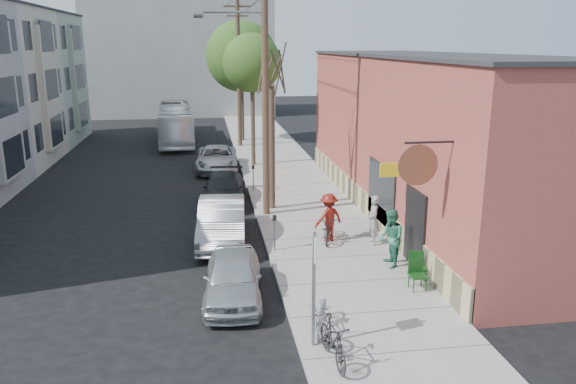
{
  "coord_description": "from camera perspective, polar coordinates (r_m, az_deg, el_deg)",
  "views": [
    {
      "loc": [
        0.02,
        -16.99,
        7.0
      ],
      "look_at": [
        3.09,
        3.52,
        1.5
      ],
      "focal_mm": 35.0,
      "sensor_mm": 36.0,
      "label": 1
    }
  ],
  "objects": [
    {
      "name": "parked_bike_b",
      "position": [
        14.1,
        3.47,
        -12.23
      ],
      "size": [
        1.07,
        1.77,
        0.88
      ],
      "primitive_type": "imported",
      "rotation": [
        0.0,
        0.0,
        -0.32
      ],
      "color": "slate",
      "rests_on": "sidewalk"
    },
    {
      "name": "cyclist",
      "position": [
        20.01,
        4.15,
        -2.59
      ],
      "size": [
        1.29,
        1.06,
        1.74
      ],
      "primitive_type": "imported",
      "rotation": [
        0.0,
        0.0,
        3.58
      ],
      "color": "maroon",
      "rests_on": "sidewalk"
    },
    {
      "name": "cyclist_bike",
      "position": [
        20.13,
        4.13,
        -3.65
      ],
      "size": [
        1.12,
        1.91,
        0.95
      ],
      "primitive_type": "imported",
      "rotation": [
        0.0,
        0.0,
        -0.29
      ],
      "color": "black",
      "rests_on": "sidewalk"
    },
    {
      "name": "bus",
      "position": [
        41.66,
        -11.36,
        6.81
      ],
      "size": [
        2.84,
        10.03,
        2.76
      ],
      "primitive_type": "imported",
      "rotation": [
        0.0,
        0.0,
        0.05
      ],
      "color": "white",
      "rests_on": "ground"
    },
    {
      "name": "parking_meter_far",
      "position": [
        26.88,
        -3.56,
        1.89
      ],
      "size": [
        0.14,
        0.14,
        1.24
      ],
      "color": "slate",
      "rests_on": "sidewalk"
    },
    {
      "name": "patron_grey",
      "position": [
        19.84,
        8.68,
        -2.83
      ],
      "size": [
        0.49,
        0.68,
        1.76
      ],
      "primitive_type": "imported",
      "rotation": [
        0.0,
        0.0,
        -1.67
      ],
      "color": "gray",
      "rests_on": "sidewalk"
    },
    {
      "name": "patio_chair_a",
      "position": [
        16.61,
        13.06,
        -8.26
      ],
      "size": [
        0.52,
        0.52,
        0.88
      ],
      "primitive_type": null,
      "rotation": [
        0.0,
        0.0,
        0.04
      ],
      "color": "#103B14",
      "rests_on": "sidewalk"
    },
    {
      "name": "sign_post",
      "position": [
        12.9,
        2.65,
        -8.78
      ],
      "size": [
        0.07,
        0.45,
        2.8
      ],
      "color": "slate",
      "rests_on": "sidewalk"
    },
    {
      "name": "patron_green",
      "position": [
        17.96,
        10.39,
        -4.66
      ],
      "size": [
        0.72,
        0.91,
        1.85
      ],
      "primitive_type": "imported",
      "rotation": [
        0.0,
        0.0,
        -1.59
      ],
      "color": "#338061",
      "rests_on": "sidewalk"
    },
    {
      "name": "parked_bike_a",
      "position": [
        12.8,
        4.59,
        -14.86
      ],
      "size": [
        0.65,
        1.75,
        1.03
      ],
      "primitive_type": "imported",
      "rotation": [
        0.0,
        0.0,
        0.1
      ],
      "color": "black",
      "rests_on": "sidewalk"
    },
    {
      "name": "patio_chair_b",
      "position": [
        17.16,
        13.11,
        -7.49
      ],
      "size": [
        0.6,
        0.6,
        0.88
      ],
      "primitive_type": null,
      "rotation": [
        0.0,
        0.0,
        -0.24
      ],
      "color": "#103B14",
      "rests_on": "sidewalk"
    },
    {
      "name": "end_cap_building",
      "position": [
        59.03,
        -10.8,
        13.63
      ],
      "size": [
        18.0,
        8.0,
        12.0
      ],
      "primitive_type": "cube",
      "color": "#989794",
      "rests_on": "ground"
    },
    {
      "name": "ground",
      "position": [
        18.38,
        -8.01,
        -7.69
      ],
      "size": [
        120.0,
        120.0,
        0.0
      ],
      "primitive_type": "plane",
      "color": "black"
    },
    {
      "name": "cafe_building",
      "position": [
        24.03,
        13.56,
        5.59
      ],
      "size": [
        6.6,
        20.2,
        6.61
      ],
      "color": "#9D443A",
      "rests_on": "ground"
    },
    {
      "name": "car_2",
      "position": [
        25.4,
        -6.5,
        0.28
      ],
      "size": [
        2.23,
        4.64,
        1.3
      ],
      "primitive_type": "imported",
      "rotation": [
        0.0,
        0.0,
        -0.09
      ],
      "color": "black",
      "rests_on": "ground"
    },
    {
      "name": "sidewalk",
      "position": [
        29.14,
        0.06,
        1.11
      ],
      "size": [
        4.5,
        58.0,
        0.15
      ],
      "primitive_type": "cube",
      "color": "#A09C94",
      "rests_on": "ground"
    },
    {
      "name": "car_0",
      "position": [
        15.96,
        -5.62,
        -8.59
      ],
      "size": [
        1.87,
        4.03,
        1.34
      ],
      "primitive_type": "imported",
      "rotation": [
        0.0,
        0.0,
        -0.07
      ],
      "color": "#B4BABC",
      "rests_on": "ground"
    },
    {
      "name": "tree_leafy_mid",
      "position": [
        32.26,
        -3.68,
        12.92
      ],
      "size": [
        3.29,
        3.29,
        7.45
      ],
      "color": "#44392C",
      "rests_on": "sidewalk"
    },
    {
      "name": "parking_meter_near",
      "position": [
        19.06,
        -1.37,
        -3.56
      ],
      "size": [
        0.14,
        0.14,
        1.24
      ],
      "color": "slate",
      "rests_on": "sidewalk"
    },
    {
      "name": "car_1",
      "position": [
        20.44,
        -6.73,
        -2.98
      ],
      "size": [
        1.95,
        4.82,
        1.56
      ],
      "primitive_type": "imported",
      "rotation": [
        0.0,
        0.0,
        -0.06
      ],
      "color": "#A4A5AB",
      "rests_on": "ground"
    },
    {
      "name": "car_3",
      "position": [
        32.05,
        -7.25,
        3.37
      ],
      "size": [
        2.46,
        5.02,
        1.37
      ],
      "primitive_type": "imported",
      "rotation": [
        0.0,
        0.0,
        -0.04
      ],
      "color": "#A0A0A7",
      "rests_on": "ground"
    },
    {
      "name": "utility_pole_far",
      "position": [
        38.66,
        -5.04,
        12.34
      ],
      "size": [
        1.8,
        0.28,
        10.0
      ],
      "color": "#503A28",
      "rests_on": "sidewalk"
    },
    {
      "name": "utility_pole_near",
      "position": [
        22.41,
        -2.48,
        10.77
      ],
      "size": [
        3.57,
        0.28,
        10.0
      ],
      "color": "#503A28",
      "rests_on": "sidewalk"
    },
    {
      "name": "tree_leafy_far",
      "position": [
        40.94,
        -4.77,
        13.58
      ],
      "size": [
        5.01,
        5.01,
        8.49
      ],
      "color": "#44392C",
      "rests_on": "sidewalk"
    },
    {
      "name": "tree_bare",
      "position": [
        23.59,
        -1.63,
        4.47
      ],
      "size": [
        0.24,
        0.24,
        5.2
      ],
      "color": "#44392C",
      "rests_on": "sidewalk"
    }
  ]
}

